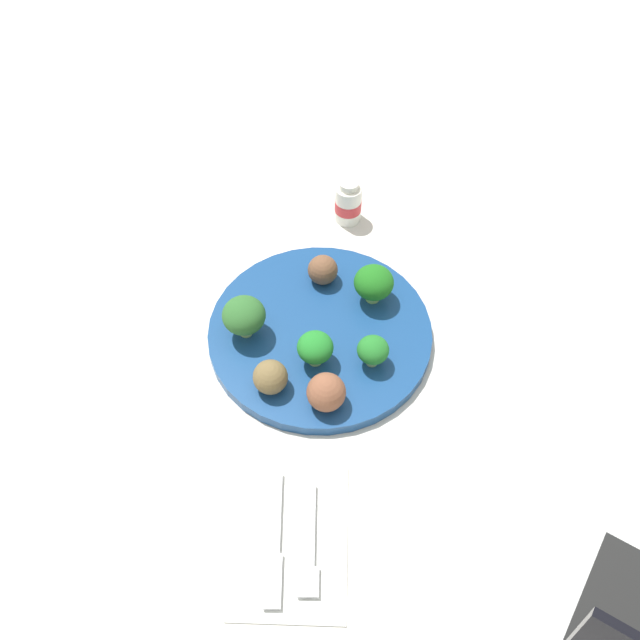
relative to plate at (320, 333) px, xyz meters
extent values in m
plane|color=silver|center=(0.00, 0.00, -0.01)|extent=(4.00, 4.00, 0.00)
cylinder|color=navy|center=(0.00, 0.00, 0.00)|extent=(0.28, 0.28, 0.02)
cylinder|color=#90B970|center=(0.02, -0.09, 0.02)|extent=(0.02, 0.02, 0.02)
ellipsoid|color=#2F652C|center=(0.02, -0.09, 0.04)|extent=(0.05, 0.05, 0.04)
cylinder|color=#90C477|center=(0.05, 0.00, 0.01)|extent=(0.02, 0.02, 0.01)
ellipsoid|color=#227E29|center=(0.05, 0.00, 0.04)|extent=(0.04, 0.04, 0.03)
cylinder|color=#96B979|center=(0.04, 0.07, 0.01)|extent=(0.01, 0.01, 0.01)
ellipsoid|color=#247528|center=(0.04, 0.07, 0.03)|extent=(0.04, 0.04, 0.03)
cylinder|color=#99CD76|center=(-0.06, 0.06, 0.01)|extent=(0.02, 0.02, 0.01)
ellipsoid|color=#1E6B1C|center=(-0.06, 0.06, 0.04)|extent=(0.05, 0.05, 0.04)
sphere|color=brown|center=(0.09, -0.05, 0.03)|extent=(0.04, 0.04, 0.04)
sphere|color=brown|center=(-0.08, -0.01, 0.03)|extent=(0.04, 0.04, 0.04)
sphere|color=brown|center=(0.10, 0.02, 0.03)|extent=(0.05, 0.05, 0.05)
cube|color=white|center=(0.26, 0.00, -0.01)|extent=(0.18, 0.13, 0.01)
cube|color=silver|center=(0.25, 0.02, 0.00)|extent=(0.09, 0.02, 0.01)
cube|color=silver|center=(0.31, 0.02, 0.00)|extent=(0.03, 0.03, 0.01)
cube|color=silver|center=(0.24, -0.02, 0.00)|extent=(0.09, 0.02, 0.01)
cube|color=silver|center=(0.31, -0.01, 0.00)|extent=(0.06, 0.02, 0.01)
cylinder|color=white|center=(-0.21, 0.01, 0.02)|extent=(0.04, 0.04, 0.06)
cylinder|color=red|center=(-0.21, 0.01, 0.02)|extent=(0.04, 0.04, 0.02)
cylinder|color=silver|center=(-0.21, 0.01, 0.06)|extent=(0.03, 0.03, 0.01)
camera|label=1|loc=(0.54, 0.06, 0.74)|focal=41.11mm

